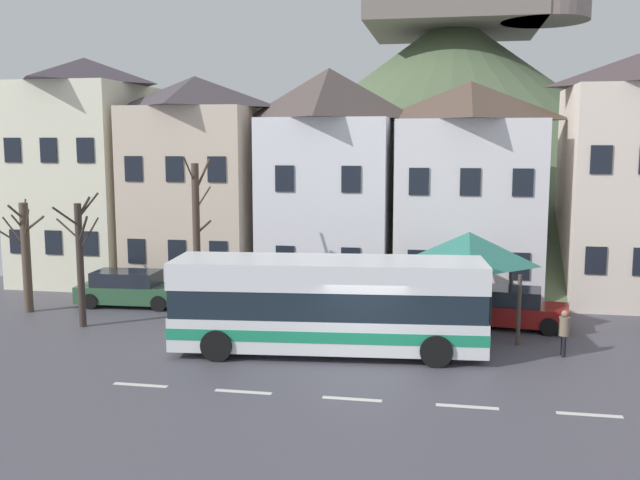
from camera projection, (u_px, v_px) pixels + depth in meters
ground_plane at (361, 376)px, 20.71m from camera, size 40.00×60.00×0.07m
townhouse_00 at (89, 170)px, 34.84m from camera, size 5.31×6.98×10.83m
townhouse_01 at (197, 183)px, 33.07m from camera, size 5.68×5.39×9.79m
townhouse_02 at (329, 181)px, 31.99m from camera, size 5.62×5.52×10.04m
townhouse_03 at (468, 189)px, 31.18m from camera, size 6.10×6.07×9.40m
townhouse_04 at (631, 180)px, 29.57m from camera, size 5.31×5.38×10.37m
hilltop_castle at (452, 122)px, 47.83m from camera, size 42.30×42.30×24.25m
transit_bus at (328, 306)px, 22.71m from camera, size 10.18×3.52×3.06m
bus_shelter at (469, 249)px, 25.26m from camera, size 3.60×3.60×3.59m
parked_car_00 at (131, 289)px, 29.42m from camera, size 4.48×2.00×1.45m
parked_car_01 at (511, 308)px, 26.00m from camera, size 4.13×2.25×1.44m
pedestrian_00 at (479, 316)px, 24.28m from camera, size 0.34×0.31×1.53m
pedestrian_01 at (564, 329)px, 22.39m from camera, size 0.34×0.34×1.50m
public_bench at (407, 300)px, 28.48m from camera, size 1.42×0.48×0.87m
bare_tree_00 at (26, 255)px, 28.08m from camera, size 2.21×1.66×4.49m
bare_tree_01 at (197, 239)px, 26.84m from camera, size 0.87×1.49×6.25m
bare_tree_02 at (80, 260)px, 25.79m from camera, size 1.91×1.82×4.94m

